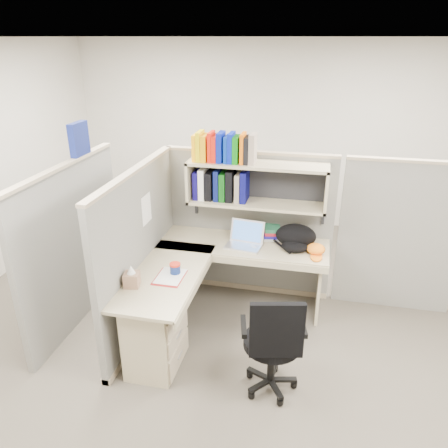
% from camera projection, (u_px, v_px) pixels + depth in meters
% --- Properties ---
extents(ground, '(6.00, 6.00, 0.00)m').
position_uv_depth(ground, '(232.00, 335.00, 4.30)').
color(ground, '#3A352D').
rests_on(ground, ground).
extents(room_shell, '(6.00, 6.00, 6.00)m').
position_uv_depth(room_shell, '(233.00, 177.00, 3.65)').
color(room_shell, '#B5B0A3').
rests_on(room_shell, ground).
extents(cubicle, '(3.79, 1.84, 1.95)m').
position_uv_depth(cubicle, '(206.00, 229.00, 4.42)').
color(cubicle, slate).
rests_on(cubicle, ground).
extents(desk, '(1.74, 1.75, 0.73)m').
position_uv_depth(desk, '(182.00, 308.00, 3.95)').
color(desk, tan).
rests_on(desk, ground).
extents(laptop, '(0.40, 0.40, 0.25)m').
position_uv_depth(laptop, '(244.00, 236.00, 4.40)').
color(laptop, silver).
rests_on(laptop, desk).
extents(backpack, '(0.49, 0.43, 0.24)m').
position_uv_depth(backpack, '(295.00, 238.00, 4.36)').
color(backpack, black).
rests_on(backpack, desk).
extents(orange_cap, '(0.20, 0.23, 0.10)m').
position_uv_depth(orange_cap, '(316.00, 249.00, 4.29)').
color(orange_cap, orange).
rests_on(orange_cap, desk).
extents(snack_canister, '(0.10, 0.10, 0.10)m').
position_uv_depth(snack_canister, '(175.00, 268.00, 3.93)').
color(snack_canister, navy).
rests_on(snack_canister, desk).
extents(tissue_box, '(0.15, 0.15, 0.20)m').
position_uv_depth(tissue_box, '(131.00, 276.00, 3.71)').
color(tissue_box, '#9B7258').
rests_on(tissue_box, desk).
extents(mouse, '(0.09, 0.06, 0.03)m').
position_uv_depth(mouse, '(254.00, 247.00, 4.41)').
color(mouse, '#98ADD8').
rests_on(mouse, desk).
extents(paper_cup, '(0.08, 0.08, 0.09)m').
position_uv_depth(paper_cup, '(246.00, 235.00, 4.60)').
color(paper_cup, silver).
rests_on(paper_cup, desk).
extents(book_stack, '(0.23, 0.28, 0.12)m').
position_uv_depth(book_stack, '(272.00, 232.00, 4.64)').
color(book_stack, slate).
rests_on(book_stack, desk).
extents(loose_paper, '(0.23, 0.30, 0.00)m').
position_uv_depth(loose_paper, '(170.00, 276.00, 3.90)').
color(loose_paper, white).
rests_on(loose_paper, desk).
extents(task_chair, '(0.55, 0.50, 0.97)m').
position_uv_depth(task_chair, '(272.00, 358.00, 3.48)').
color(task_chair, black).
rests_on(task_chair, ground).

